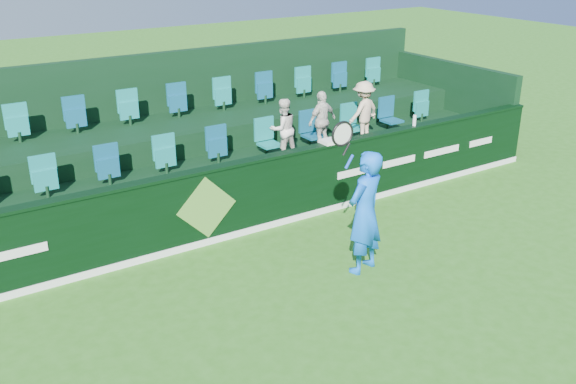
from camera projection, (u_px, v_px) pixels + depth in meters
ground at (348, 363)px, 7.99m from camera, size 60.00×60.00×0.00m
sponsor_hoarding at (204, 207)px, 10.85m from camera, size 16.00×0.25×1.35m
stand_tier_front at (178, 201)px, 11.81m from camera, size 16.00×2.00×0.80m
stand_tier_back at (140, 159)px, 13.19m from camera, size 16.00×1.80×1.30m
stand_rear at (130, 128)px, 13.33m from camera, size 16.00×4.10×2.60m
seat_row_front at (167, 159)px, 11.86m from camera, size 13.50×0.50×0.60m
seat_row_back at (130, 111)px, 13.07m from camera, size 13.50×0.50×0.60m
tennis_player at (365, 212)px, 9.84m from camera, size 1.24×0.66×2.63m
spectator_left at (283, 129)px, 12.61m from camera, size 0.60×0.47×1.20m
spectator_middle at (322, 121)px, 13.08m from camera, size 0.76×0.42×1.23m
spectator_right at (363, 112)px, 13.61m from camera, size 0.92×0.65×1.30m
towel at (332, 141)px, 11.94m from camera, size 0.43×0.28×0.07m
drinks_bottle at (414, 120)px, 12.95m from camera, size 0.07×0.07×0.22m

